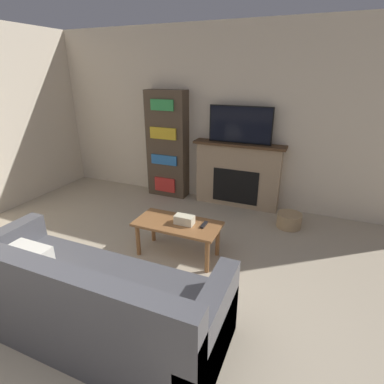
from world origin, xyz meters
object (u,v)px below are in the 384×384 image
(tv, at_px, (240,125))
(couch, at_px, (89,302))
(storage_basket, at_px, (289,220))
(bookshelf, at_px, (167,145))
(fireplace, at_px, (238,175))
(coffee_table, at_px, (177,228))

(tv, xyz_separation_m, couch, (-0.43, -2.96, -1.00))
(storage_basket, bearing_deg, bookshelf, 168.27)
(couch, relative_size, storage_basket, 6.63)
(couch, bearing_deg, bookshelf, 104.97)
(fireplace, relative_size, bookshelf, 0.80)
(fireplace, bearing_deg, tv, -90.00)
(tv, bearing_deg, fireplace, 90.00)
(fireplace, bearing_deg, bookshelf, -178.99)
(couch, xyz_separation_m, coffee_table, (0.18, 1.30, 0.06))
(tv, relative_size, couch, 0.43)
(couch, bearing_deg, coffee_table, 82.19)
(tv, xyz_separation_m, bookshelf, (-1.22, -0.00, -0.42))
(tv, relative_size, storage_basket, 2.87)
(fireplace, xyz_separation_m, storage_basket, (0.88, -0.46, -0.42))
(storage_basket, bearing_deg, coffee_table, -132.84)
(tv, height_order, coffee_table, tv)
(fireplace, height_order, storage_basket, fireplace)
(coffee_table, relative_size, storage_basket, 2.96)
(fireplace, bearing_deg, coffee_table, -98.52)
(fireplace, relative_size, couch, 0.64)
(tv, distance_m, bookshelf, 1.29)
(coffee_table, xyz_separation_m, storage_basket, (1.14, 1.23, -0.26))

